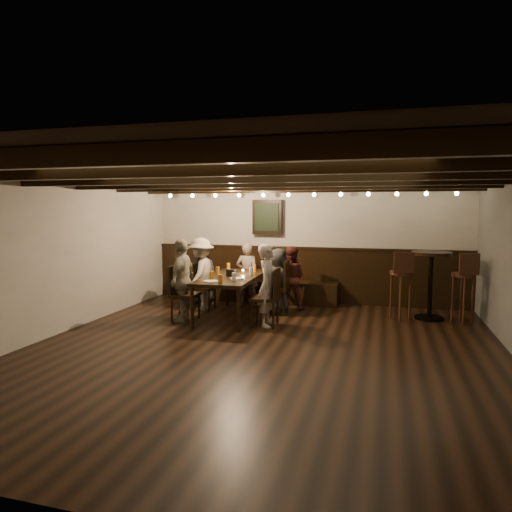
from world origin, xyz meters
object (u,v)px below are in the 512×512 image
(bar_stool_left, at_px, (400,295))
(person_bench_centre, at_px, (247,274))
(bar_stool_right, at_px, (463,297))
(chair_left_far, at_px, (184,304))
(person_bench_left, at_px, (202,273))
(person_left_near, at_px, (201,274))
(chair_right_far, at_px, (266,308))
(chair_left_near, at_px, (203,295))
(person_left_far, at_px, (182,280))
(person_bench_right, at_px, (290,278))
(person_right_far, at_px, (268,285))
(person_right_near, at_px, (278,281))
(dining_table, at_px, (232,279))
(high_top_table, at_px, (431,275))
(chair_right_near, at_px, (277,298))

(bar_stool_left, bearing_deg, person_bench_centre, 160.21)
(bar_stool_right, bearing_deg, chair_left_far, 176.26)
(person_bench_left, bearing_deg, person_left_near, 108.43)
(chair_right_far, distance_m, person_left_near, 1.77)
(chair_left_far, bearing_deg, chair_left_near, 179.91)
(person_left_far, height_order, bar_stool_right, person_left_far)
(person_bench_right, height_order, person_right_far, person_right_far)
(chair_left_near, bearing_deg, chair_left_far, -0.09)
(person_bench_right, relative_size, bar_stool_right, 1.01)
(person_left_near, distance_m, person_left_far, 0.90)
(person_left_far, distance_m, person_right_far, 1.50)
(person_bench_left, distance_m, person_right_near, 1.71)
(person_bench_right, height_order, bar_stool_right, person_bench_right)
(chair_left_near, distance_m, bar_stool_left, 3.62)
(person_bench_left, bearing_deg, chair_right_far, 140.20)
(chair_left_far, xyz_separation_m, person_right_far, (1.47, 0.05, 0.39))
(dining_table, bearing_deg, high_top_table, 11.36)
(chair_left_far, relative_size, person_bench_centre, 0.77)
(chair_right_near, xyz_separation_m, person_right_far, (0.06, -0.90, 0.38))
(chair_left_far, distance_m, chair_right_near, 1.70)
(chair_right_far, height_order, person_right_far, person_right_far)
(person_bench_centre, height_order, person_right_near, person_bench_centre)
(person_bench_left, relative_size, bar_stool_right, 1.06)
(dining_table, xyz_separation_m, person_left_far, (-0.73, -0.48, 0.03))
(person_right_far, bearing_deg, person_bench_centre, 26.57)
(bar_stool_left, bearing_deg, person_left_near, 171.78)
(chair_right_near, xyz_separation_m, chair_right_far, (0.03, -0.90, -0.01))
(chair_right_near, xyz_separation_m, person_bench_left, (-1.64, 0.39, 0.34))
(person_left_near, bearing_deg, person_right_far, 59.04)
(person_bench_centre, distance_m, person_left_near, 0.96)
(person_right_far, relative_size, bar_stool_right, 1.13)
(person_left_near, relative_size, person_right_near, 1.14)
(chair_right_near, bearing_deg, person_bench_left, 74.48)
(dining_table, bearing_deg, person_right_near, 30.96)
(chair_left_near, xyz_separation_m, chair_right_far, (1.47, -0.85, 0.02))
(high_top_table, bearing_deg, dining_table, -166.57)
(high_top_table, bearing_deg, chair_right_near, -172.95)
(person_bench_centre, height_order, bar_stool_left, person_bench_centre)
(person_bench_centre, relative_size, person_left_far, 0.88)
(chair_left_far, relative_size, person_right_near, 0.79)
(person_right_far, bearing_deg, bar_stool_right, -73.05)
(dining_table, relative_size, high_top_table, 1.70)
(person_right_far, distance_m, bar_stool_right, 3.30)
(chair_left_near, distance_m, chair_left_far, 0.90)
(dining_table, bearing_deg, chair_left_far, -148.00)
(person_right_far, bearing_deg, dining_table, 59.04)
(chair_left_far, bearing_deg, person_bench_left, -172.42)
(chair_right_near, xyz_separation_m, bar_stool_left, (2.17, 0.12, 0.15))
(chair_left_far, relative_size, chair_right_near, 0.98)
(person_bench_left, xyz_separation_m, bar_stool_left, (3.81, -0.27, -0.19))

